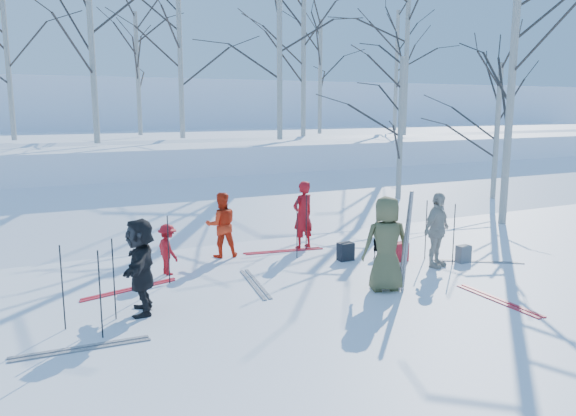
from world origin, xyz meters
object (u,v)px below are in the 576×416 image
backpack_red (400,252)px  backpack_grey (463,254)px  skier_grey_west (141,266)px  backpack_dark (346,252)px  skier_cream_east (437,230)px  dog (382,250)px  skier_red_north (303,215)px  skier_red_seated (168,249)px  skier_redor_behind (221,225)px  skier_olive_center (386,244)px

backpack_red → backpack_grey: bearing=-30.9°
skier_grey_west → backpack_dark: (4.77, 1.25, -0.60)m
skier_cream_east → backpack_red: skier_cream_east is taller
backpack_red → backpack_grey: backpack_red is taller
dog → backpack_dark: (-0.76, 0.30, -0.02)m
skier_red_north → backpack_dark: skier_red_north is taller
skier_red_seated → backpack_dark: skier_red_seated is taller
backpack_red → backpack_dark: bearing=150.8°
backpack_grey → skier_red_seated: bearing=161.6°
skier_redor_behind → skier_cream_east: size_ratio=0.92×
skier_red_seated → skier_cream_east: 5.65m
skier_red_north → backpack_grey: (2.57, -2.73, -0.63)m
dog → backpack_grey: dog is taller
skier_red_north → dog: size_ratio=3.08×
skier_cream_east → backpack_grey: bearing=-21.5°
skier_cream_east → dog: bearing=103.3°
skier_redor_behind → skier_cream_east: bearing=153.1°
skier_olive_center → skier_red_seated: size_ratio=1.70×
skier_olive_center → dog: skier_olive_center is taller
skier_red_north → skier_cream_east: size_ratio=1.02×
backpack_grey → skier_grey_west: bearing=179.6°
backpack_red → skier_redor_behind: bearing=148.3°
backpack_grey → skier_red_north: bearing=133.3°
backpack_grey → backpack_dark: bearing=149.9°
backpack_red → dog: bearing=135.5°
skier_redor_behind → backpack_dark: skier_redor_behind is taller
skier_grey_west → dog: size_ratio=3.01×
skier_olive_center → dog: 2.27m
dog → backpack_grey: (1.48, -1.00, -0.03)m
skier_cream_east → backpack_dark: bearing=116.8°
skier_red_north → backpack_grey: skier_red_north is taller
skier_cream_east → backpack_dark: size_ratio=4.02×
skier_grey_west → skier_redor_behind: bearing=153.7°
skier_red_north → skier_cream_east: (1.78, -2.72, -0.01)m
skier_red_north → skier_redor_behind: skier_red_north is taller
skier_red_seated → backpack_dark: (3.82, -0.71, -0.32)m
skier_red_seated → backpack_red: bearing=-117.0°
skier_red_seated → dog: (4.59, -1.02, -0.30)m
skier_redor_behind → backpack_red: bearing=157.9°
skier_red_north → backpack_dark: bearing=88.2°
skier_olive_center → skier_red_seated: bearing=-22.5°
skier_red_north → backpack_red: skier_red_north is taller
skier_redor_behind → dog: (3.13, -1.83, -0.52)m
skier_olive_center → backpack_grey: skier_olive_center is taller
skier_red_seated → backpack_dark: size_ratio=2.62×
skier_red_seated → skier_red_north: bearing=-90.5°
skier_olive_center → skier_grey_west: 4.40m
skier_redor_behind → skier_cream_east: skier_cream_east is taller
skier_olive_center → dog: size_ratio=3.35×
skier_redor_behind → skier_cream_east: 4.75m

